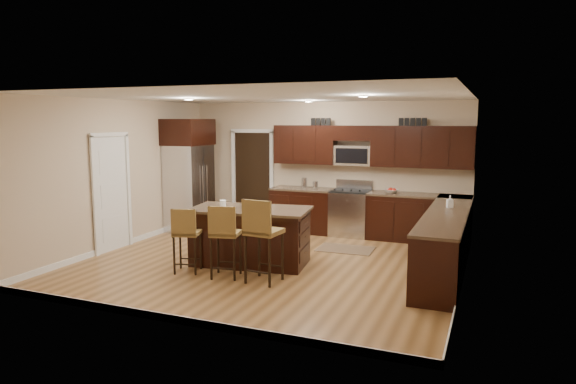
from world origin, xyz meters
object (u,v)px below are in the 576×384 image
at_px(stool_left, 186,233).
at_px(stool_right, 261,231).
at_px(range, 350,212).
at_px(island, 250,238).
at_px(refrigerator, 189,174).
at_px(stool_mid, 224,233).

distance_m(stool_left, stool_right, 1.28).
distance_m(range, island, 2.79).
bearing_deg(stool_right, range, 88.77).
distance_m(stool_right, refrigerator, 4.00).
bearing_deg(stool_mid, stool_left, 166.44).
distance_m(range, stool_left, 3.83).
distance_m(stool_mid, stool_right, 0.61).
distance_m(island, stool_mid, 0.88).
height_order(stool_left, stool_mid, stool_mid).
bearing_deg(stool_mid, range, 61.24).
height_order(island, stool_left, stool_left).
relative_size(island, stool_right, 1.65).
bearing_deg(stool_left, refrigerator, 104.63).
distance_m(stool_left, refrigerator, 3.19).
bearing_deg(range, stool_left, -115.45).
relative_size(stool_right, refrigerator, 0.52).
xyz_separation_m(island, stool_right, (0.60, -0.85, 0.34)).
distance_m(island, refrigerator, 3.06).
relative_size(range, stool_right, 0.90).
height_order(range, island, range).
relative_size(range, stool_left, 1.10).
relative_size(range, refrigerator, 0.47).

